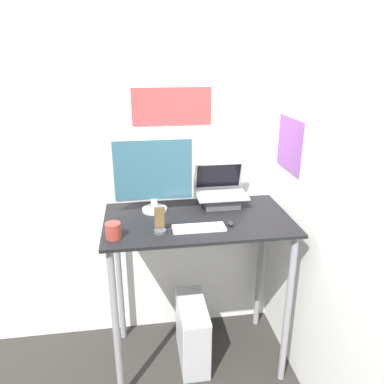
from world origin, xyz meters
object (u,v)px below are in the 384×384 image
cell_phone (160,225)px  computer_tower (192,332)px  mouse (230,223)px  laptop (221,195)px  monitor (153,175)px  keyboard (199,228)px

cell_phone → computer_tower: bearing=35.0°
mouse → cell_phone: bearing=-175.7°
computer_tower → cell_phone: bearing=-145.0°
laptop → monitor: size_ratio=0.65×
keyboard → cell_phone: (-0.23, -0.01, 0.04)m
monitor → keyboard: bearing=-52.2°
mouse → cell_phone: cell_phone is taller
monitor → laptop: bearing=2.7°
mouse → computer_tower: size_ratio=0.13×
keyboard → computer_tower: bearing=97.1°
laptop → cell_phone: bearing=-141.8°
laptop → mouse: (-0.01, -0.32, -0.06)m
keyboard → mouse: 0.20m
laptop → cell_phone: laptop is taller
keyboard → laptop: bearing=58.2°
laptop → monitor: (-0.46, -0.02, 0.17)m
cell_phone → laptop: bearing=38.2°
monitor → computer_tower: bearing=-37.5°
monitor → cell_phone: (0.01, -0.33, -0.20)m
laptop → mouse: 0.32m
keyboard → cell_phone: cell_phone is taller
monitor → mouse: bearing=-33.4°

